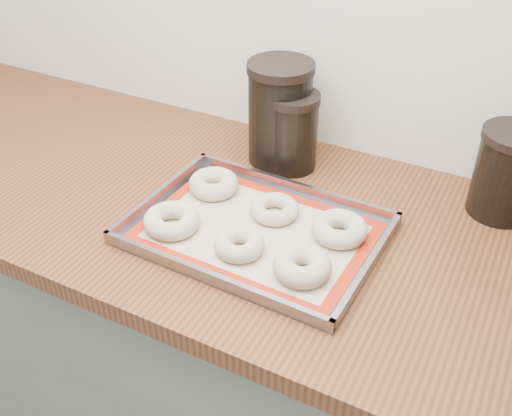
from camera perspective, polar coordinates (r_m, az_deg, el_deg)
The scene contains 13 objects.
cabinet at distance 1.47m, azimuth 6.98°, elevation -17.50°, with size 3.00×0.65×0.86m, color slate.
countertop at distance 1.15m, azimuth 8.58°, elevation -3.84°, with size 3.06×0.68×0.04m, color brown.
baking_tray at distance 1.13m, azimuth -0.00°, elevation -2.18°, with size 0.47×0.34×0.03m.
baking_mat at distance 1.13m, azimuth 0.00°, elevation -2.26°, with size 0.43×0.30×0.00m.
bagel_front_left at distance 1.14m, azimuth -8.03°, elevation -1.19°, with size 0.11×0.11×0.04m, color beige.
bagel_front_mid at distance 1.08m, azimuth -1.61°, elevation -3.48°, with size 0.09×0.09×0.03m, color beige.
bagel_front_right at distance 1.03m, azimuth 4.41°, elevation -5.51°, with size 0.10×0.10×0.04m, color beige.
bagel_back_left at distance 1.24m, azimuth -4.06°, elevation 2.32°, with size 0.10×0.10×0.04m, color beige.
bagel_back_mid at distance 1.17m, azimuth 1.77°, elevation -0.11°, with size 0.10×0.10×0.03m, color beige.
bagel_back_right at distance 1.12m, azimuth 7.96°, elevation -1.98°, with size 0.10×0.10×0.04m, color beige.
canister_left at distance 1.31m, azimuth 2.27°, elevation 9.03°, with size 0.14×0.14×0.23m.
canister_mid at distance 1.30m, azimuth 3.51°, elevation 7.30°, with size 0.11×0.11×0.17m.
canister_right at distance 1.24m, azimuth 22.88°, elevation 3.10°, with size 0.13×0.13×0.18m.
Camera 1 is at (0.25, 0.82, 1.60)m, focal length 42.00 mm.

